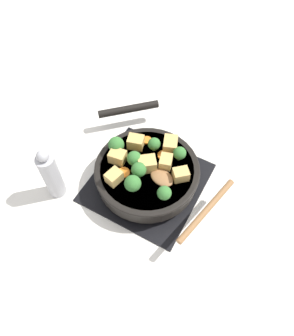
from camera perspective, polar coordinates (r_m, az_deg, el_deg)
ground_plane at (r=0.97m, az=-0.00°, el=-2.56°), size 2.40×2.40×0.00m
front_burner_grate at (r=0.96m, az=-0.00°, el=-2.19°), size 0.31×0.31×0.03m
skillet_pan at (r=0.92m, az=-0.05°, el=-0.60°), size 0.40×0.39×0.05m
wooden_spoon at (r=0.85m, az=6.80°, el=-4.73°), size 0.22×0.21×0.02m
tofu_cube_center_large at (r=0.87m, az=5.91°, el=-1.13°), size 0.05×0.05×0.03m
tofu_cube_near_handle at (r=0.93m, az=-1.97°, el=4.54°), size 0.05×0.05×0.04m
tofu_cube_east_chunk at (r=0.89m, az=3.30°, el=1.08°), size 0.05×0.04×0.03m
tofu_cube_west_chunk at (r=0.92m, az=4.09°, el=4.06°), size 0.06×0.05×0.04m
tofu_cube_back_piece at (r=0.90m, az=-5.15°, el=1.99°), size 0.04×0.05×0.04m
tofu_cube_front_piece at (r=0.88m, az=0.03°, el=0.70°), size 0.06×0.06×0.04m
tofu_cube_mid_small at (r=0.87m, az=-5.76°, el=-1.55°), size 0.05×0.04×0.03m
broccoli_floret_near_spoon at (r=0.86m, az=-1.43°, el=-0.31°), size 0.04×0.04×0.05m
broccoli_floret_center_top at (r=0.84m, az=-2.30°, el=-2.81°), size 0.04×0.04×0.05m
broccoli_floret_east_rim at (r=0.89m, az=-2.23°, el=1.67°), size 0.04×0.04×0.05m
broccoli_floret_west_rim at (r=0.83m, az=3.02°, el=-4.39°), size 0.04×0.04×0.04m
broccoli_floret_north_edge at (r=0.92m, az=1.25°, el=4.20°), size 0.04×0.04×0.04m
broccoli_floret_south_cluster at (r=0.90m, az=5.70°, el=2.57°), size 0.04×0.04×0.04m
broccoli_floret_mid_floret at (r=0.91m, az=-5.38°, el=4.07°), size 0.04×0.04×0.05m
carrot_slice_orange_thin at (r=0.89m, az=-4.05°, el=-0.80°), size 0.03×0.03×0.01m
carrot_slice_near_center at (r=0.95m, az=0.01°, el=4.87°), size 0.03×0.03×0.01m
carrot_slice_edge_slice at (r=0.91m, az=-0.70°, el=1.67°), size 0.02×0.02×0.01m
carrot_slice_under_broccoli at (r=0.92m, az=2.88°, el=2.22°), size 0.03×0.03×0.01m
pepper_mill at (r=0.91m, az=-16.35°, el=-1.15°), size 0.05×0.05×0.19m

